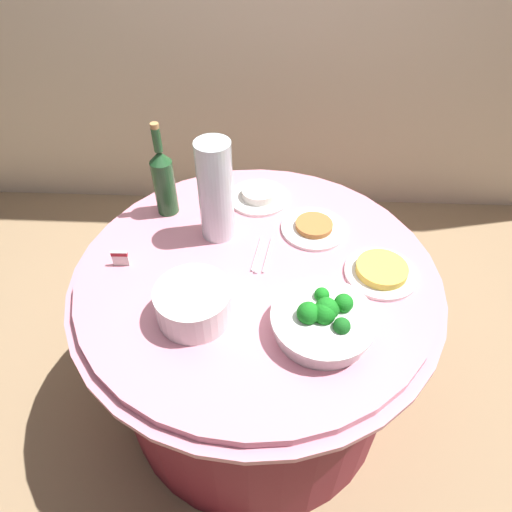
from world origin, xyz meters
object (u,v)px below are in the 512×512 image
serving_tongs (262,256)px  broccoli_bowl (323,320)px  label_placard_front (120,258)px  plate_stack (194,303)px  decorative_fruit_vase (216,194)px  food_plate_peanuts (314,228)px  food_plate_fried_egg (381,271)px  wine_bottle (164,180)px  food_plate_rice (259,196)px

serving_tongs → broccoli_bowl: bearing=-58.2°
broccoli_bowl → serving_tongs: 0.33m
label_placard_front → plate_stack: bearing=-36.3°
decorative_fruit_vase → serving_tongs: (0.15, -0.11, -0.16)m
broccoli_bowl → food_plate_peanuts: 0.42m
plate_stack → food_plate_peanuts: 0.52m
decorative_fruit_vase → serving_tongs: size_ratio=2.03×
plate_stack → food_plate_peanuts: (0.35, 0.38, -0.04)m
broccoli_bowl → food_plate_fried_egg: (0.19, 0.22, -0.03)m
label_placard_front → broccoli_bowl: bearing=-20.2°
wine_bottle → food_plate_rice: (0.32, 0.08, -0.11)m
serving_tongs → wine_bottle: bearing=146.7°
food_plate_peanuts → label_placard_front: label_placard_front is taller
plate_stack → serving_tongs: plate_stack is taller
food_plate_peanuts → label_placard_front: 0.64m
food_plate_rice → food_plate_fried_egg: bearing=-43.7°
serving_tongs → food_plate_rice: 0.31m
serving_tongs → food_plate_peanuts: size_ratio=0.76×
broccoli_bowl → food_plate_rice: size_ratio=1.27×
plate_stack → label_placard_front: size_ratio=3.82×
broccoli_bowl → food_plate_fried_egg: size_ratio=1.27×
food_plate_fried_egg → broccoli_bowl: bearing=-131.8°
broccoli_bowl → serving_tongs: bearing=121.8°
wine_bottle → serving_tongs: (0.34, -0.22, -0.12)m
plate_stack → food_plate_fried_egg: (0.54, 0.18, -0.03)m
wine_bottle → serving_tongs: 0.42m
serving_tongs → decorative_fruit_vase: bearing=143.6°
wine_bottle → food_plate_fried_egg: size_ratio=1.53×
wine_bottle → decorative_fruit_vase: 0.22m
food_plate_peanuts → food_plate_fried_egg: bearing=-46.1°
wine_bottle → decorative_fruit_vase: decorative_fruit_vase is taller
food_plate_peanuts → food_plate_rice: size_ratio=1.00×
decorative_fruit_vase → wine_bottle: bearing=149.3°
food_plate_fried_egg → food_plate_rice: food_plate_rice is taller
wine_bottle → label_placard_front: (-0.10, -0.28, -0.10)m
plate_stack → decorative_fruit_vase: size_ratio=0.62×
wine_bottle → food_plate_peanuts: (0.51, -0.08, -0.12)m
plate_stack → broccoli_bowl: bearing=-5.7°
food_plate_rice → broccoli_bowl: bearing=-71.6°
broccoli_bowl → wine_bottle: (-0.51, 0.50, 0.09)m
broccoli_bowl → serving_tongs: (-0.17, 0.28, -0.04)m
decorative_fruit_vase → serving_tongs: decorative_fruit_vase is taller
broccoli_bowl → food_plate_peanuts: size_ratio=1.27×
broccoli_bowl → decorative_fruit_vase: size_ratio=0.82×
wine_bottle → food_plate_fried_egg: 0.77m
serving_tongs → food_plate_fried_egg: size_ratio=0.76×
wine_bottle → label_placard_front: wine_bottle is taller
plate_stack → decorative_fruit_vase: decorative_fruit_vase is taller
broccoli_bowl → wine_bottle: 0.72m
wine_bottle → label_placard_front: 0.31m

